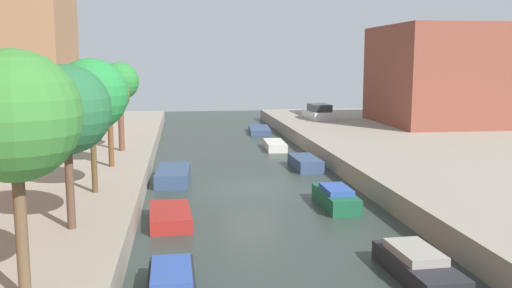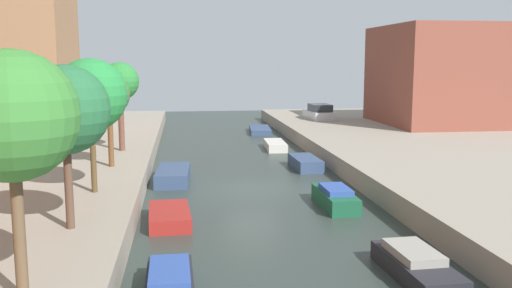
{
  "view_description": "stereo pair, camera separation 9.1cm",
  "coord_description": "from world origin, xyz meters",
  "px_view_note": "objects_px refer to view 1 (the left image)",
  "views": [
    {
      "loc": [
        -3.3,
        -26.1,
        6.14
      ],
      "look_at": [
        0.76,
        4.07,
        1.57
      ],
      "focal_mm": 39.18,
      "sensor_mm": 36.0,
      "label": 1
    },
    {
      "loc": [
        -3.21,
        -26.11,
        6.14
      ],
      "look_at": [
        0.76,
        4.07,
        1.57
      ],
      "focal_mm": 39.18,
      "sensor_mm": 36.0,
      "label": 2
    }
  ],
  "objects_px": {
    "street_tree_0": "(14,117)",
    "moored_boat_left_2": "(170,216)",
    "moored_boat_left_3": "(173,175)",
    "street_tree_2": "(91,95)",
    "parked_car": "(319,113)",
    "moored_boat_left_1": "(172,288)",
    "moored_boat_right_4": "(275,145)",
    "low_block_right": "(444,75)",
    "moored_boat_right_2": "(336,198)",
    "moored_boat_right_3": "(305,163)",
    "street_tree_4": "(120,83)",
    "street_tree_1": "(66,110)",
    "street_tree_3": "(109,96)",
    "moored_boat_right_5": "(259,130)",
    "moored_boat_right_1": "(417,266)"
  },
  "relations": [
    {
      "from": "street_tree_4",
      "to": "moored_boat_left_2",
      "type": "relative_size",
      "value": 1.57
    },
    {
      "from": "moored_boat_left_1",
      "to": "moored_boat_left_2",
      "type": "relative_size",
      "value": 1.21
    },
    {
      "from": "parked_car",
      "to": "moored_boat_right_3",
      "type": "distance_m",
      "value": 17.93
    },
    {
      "from": "street_tree_1",
      "to": "moored_boat_left_2",
      "type": "height_order",
      "value": "street_tree_1"
    },
    {
      "from": "street_tree_3",
      "to": "moored_boat_left_3",
      "type": "distance_m",
      "value": 5.11
    },
    {
      "from": "low_block_right",
      "to": "moored_boat_right_3",
      "type": "distance_m",
      "value": 19.59
    },
    {
      "from": "street_tree_0",
      "to": "moored_boat_right_4",
      "type": "relative_size",
      "value": 1.5
    },
    {
      "from": "low_block_right",
      "to": "moored_boat_left_3",
      "type": "distance_m",
      "value": 26.88
    },
    {
      "from": "street_tree_2",
      "to": "moored_boat_right_3",
      "type": "distance_m",
      "value": 14.22
    },
    {
      "from": "low_block_right",
      "to": "street_tree_4",
      "type": "distance_m",
      "value": 26.98
    },
    {
      "from": "street_tree_0",
      "to": "moored_boat_left_2",
      "type": "height_order",
      "value": "street_tree_0"
    },
    {
      "from": "low_block_right",
      "to": "street_tree_2",
      "type": "bearing_deg",
      "value": -139.43
    },
    {
      "from": "low_block_right",
      "to": "moored_boat_right_5",
      "type": "bearing_deg",
      "value": 165.97
    },
    {
      "from": "street_tree_2",
      "to": "moored_boat_right_4",
      "type": "height_order",
      "value": "street_tree_2"
    },
    {
      "from": "low_block_right",
      "to": "moored_boat_right_1",
      "type": "xyz_separation_m",
      "value": [
        -14.72,
        -28.84,
        -4.6
      ]
    },
    {
      "from": "moored_boat_left_1",
      "to": "moored_boat_right_4",
      "type": "relative_size",
      "value": 1.08
    },
    {
      "from": "moored_boat_left_3",
      "to": "moored_boat_right_1",
      "type": "distance_m",
      "value": 15.45
    },
    {
      "from": "moored_boat_right_2",
      "to": "moored_boat_right_1",
      "type": "bearing_deg",
      "value": -88.76
    },
    {
      "from": "street_tree_3",
      "to": "moored_boat_left_3",
      "type": "relative_size",
      "value": 1.14
    },
    {
      "from": "moored_boat_right_2",
      "to": "moored_boat_left_3",
      "type": "bearing_deg",
      "value": 139.54
    },
    {
      "from": "street_tree_1",
      "to": "moored_boat_right_5",
      "type": "relative_size",
      "value": 1.08
    },
    {
      "from": "moored_boat_right_2",
      "to": "moored_boat_right_4",
      "type": "relative_size",
      "value": 0.96
    },
    {
      "from": "street_tree_2",
      "to": "street_tree_3",
      "type": "distance_m",
      "value": 5.44
    },
    {
      "from": "street_tree_0",
      "to": "moored_boat_left_3",
      "type": "xyz_separation_m",
      "value": [
        2.96,
        16.16,
        -4.64
      ]
    },
    {
      "from": "low_block_right",
      "to": "moored_boat_left_2",
      "type": "distance_m",
      "value": 31.65
    },
    {
      "from": "street_tree_0",
      "to": "street_tree_1",
      "type": "bearing_deg",
      "value": 90.0
    },
    {
      "from": "street_tree_3",
      "to": "moored_boat_left_2",
      "type": "relative_size",
      "value": 1.4
    },
    {
      "from": "moored_boat_right_5",
      "to": "parked_car",
      "type": "bearing_deg",
      "value": 9.84
    },
    {
      "from": "street_tree_3",
      "to": "moored_boat_right_5",
      "type": "xyz_separation_m",
      "value": [
        10.03,
        19.41,
        -4.24
      ]
    },
    {
      "from": "street_tree_2",
      "to": "parked_car",
      "type": "xyz_separation_m",
      "value": [
        15.44,
        25.77,
        -3.25
      ]
    },
    {
      "from": "street_tree_0",
      "to": "moored_boat_right_3",
      "type": "bearing_deg",
      "value": 60.94
    },
    {
      "from": "moored_boat_right_1",
      "to": "moored_boat_right_3",
      "type": "height_order",
      "value": "moored_boat_right_1"
    },
    {
      "from": "moored_boat_left_3",
      "to": "moored_boat_right_2",
      "type": "distance_m",
      "value": 9.02
    },
    {
      "from": "moored_boat_left_3",
      "to": "moored_boat_right_5",
      "type": "distance_m",
      "value": 20.05
    },
    {
      "from": "street_tree_2",
      "to": "street_tree_4",
      "type": "bearing_deg",
      "value": 90.0
    },
    {
      "from": "moored_boat_right_4",
      "to": "moored_boat_left_1",
      "type": "bearing_deg",
      "value": -105.66
    },
    {
      "from": "street_tree_4",
      "to": "street_tree_0",
      "type": "bearing_deg",
      "value": -90.0
    },
    {
      "from": "street_tree_0",
      "to": "street_tree_4",
      "type": "height_order",
      "value": "street_tree_0"
    },
    {
      "from": "moored_boat_left_2",
      "to": "moored_boat_right_2",
      "type": "bearing_deg",
      "value": 12.45
    },
    {
      "from": "low_block_right",
      "to": "moored_boat_left_1",
      "type": "relative_size",
      "value": 2.79
    },
    {
      "from": "street_tree_0",
      "to": "street_tree_2",
      "type": "relative_size",
      "value": 1.03
    },
    {
      "from": "street_tree_1",
      "to": "moored_boat_left_1",
      "type": "bearing_deg",
      "value": -48.53
    },
    {
      "from": "street_tree_1",
      "to": "street_tree_2",
      "type": "bearing_deg",
      "value": 90.0
    },
    {
      "from": "parked_car",
      "to": "moored_boat_left_1",
      "type": "height_order",
      "value": "parked_car"
    },
    {
      "from": "street_tree_0",
      "to": "moored_boat_right_4",
      "type": "distance_m",
      "value": 28.1
    },
    {
      "from": "moored_boat_right_1",
      "to": "moored_boat_right_4",
      "type": "xyz_separation_m",
      "value": [
        -0.15,
        23.48,
        -0.08
      ]
    },
    {
      "from": "low_block_right",
      "to": "street_tree_3",
      "type": "relative_size",
      "value": 2.4
    },
    {
      "from": "street_tree_3",
      "to": "low_block_right",
      "type": "bearing_deg",
      "value": 32.49
    },
    {
      "from": "street_tree_2",
      "to": "moored_boat_right_3",
      "type": "xyz_separation_m",
      "value": [
        10.39,
        8.62,
        -4.48
      ]
    },
    {
      "from": "moored_boat_left_1",
      "to": "moored_boat_right_5",
      "type": "bearing_deg",
      "value": 78.17
    }
  ]
}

